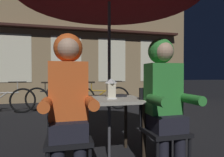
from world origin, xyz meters
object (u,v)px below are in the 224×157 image
Objects in this scene: person_left_hooded at (69,93)px; book at (117,96)px; chair_left at (69,131)px; cafe_table at (109,106)px; bicycle_third at (55,98)px; person_right_hooded at (164,91)px; lantern at (111,88)px; chair_right at (161,124)px; bicycle_fourth at (101,97)px; potted_plant at (170,88)px; bicycle_second at (1,101)px.

person_left_hooded is 0.82m from book.
cafe_table is at bearing 37.55° from chair_left.
bicycle_third is 8.37× the size of book.
lantern is at bearing 144.70° from person_right_hooded.
lantern is 0.27× the size of chair_right.
bicycle_fourth is 1.79× the size of potted_plant.
bicycle_second is (-1.62, 3.66, -0.50)m from person_left_hooded.
bicycle_second is 3.87m from book.
chair_right is at bearing -63.35° from book.
person_right_hooded is 0.85× the size of bicycle_fourth.
cafe_table is 0.44× the size of bicycle_second.
lantern is at bearing -77.79° from bicycle_third.
person_left_hooded reaches higher than bicycle_fourth.
bicycle_fourth is at bearing -6.15° from bicycle_third.
person_right_hooded is 4.51m from bicycle_second.
bicycle_fourth is at bearing 81.03° from lantern.
person_right_hooded is 7.00× the size of book.
person_left_hooded reaches higher than cafe_table.
bicycle_third reaches higher than cafe_table.
bicycle_second is at bearing 114.22° from chair_left.
lantern reaches higher than chair_right.
chair_left is 4.35× the size of book.
lantern reaches higher than book.
cafe_table is 0.80× the size of potted_plant.
cafe_table is 3.53m from bicycle_third.
person_left_hooded is at bearing -90.00° from chair_left.
lantern is 0.27× the size of chair_left.
person_right_hooded is 0.64m from book.
person_right_hooded reaches higher than cafe_table.
person_right_hooded reaches higher than lantern.
cafe_table is at bearing -150.42° from book.
lantern is 5.11m from potted_plant.
bicycle_second and bicycle_third have the same top height.
chair_left is at bearing -85.78° from bicycle_third.
person_right_hooded is at bearing -90.87° from bicycle_fourth.
person_left_hooded reaches higher than chair_left.
book is (0.61, 0.48, 0.26)m from chair_left.
cafe_table is 0.62m from chair_right.
bicycle_second and bicycle_fourth have the same top height.
person_right_hooded is (0.48, -0.34, -0.01)m from lantern.
lantern is at bearing -57.67° from bicycle_second.
bicycle_second is (-2.10, 3.32, -0.51)m from lantern.
book reaches higher than cafe_table.
lantern reaches higher than potted_plant.
bicycle_fourth is at bearing 73.19° from book.
chair_right is 5.05m from potted_plant.
chair_left is 0.52× the size of bicycle_second.
cafe_table is 0.85× the size of chair_left.
book is at bearing -75.01° from bicycle_third.
chair_right reaches higher than book.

